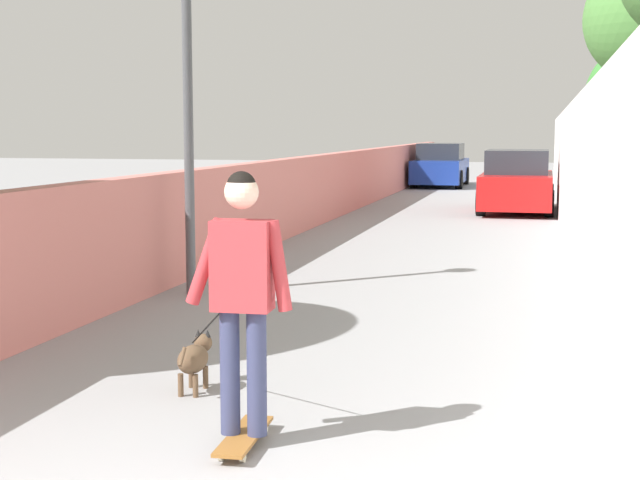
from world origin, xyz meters
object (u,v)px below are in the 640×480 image
object	(u,v)px
person_skateboarder	(242,282)
lamp_post	(187,63)
tree_right_near	(636,100)
car_far	(441,166)
dog	(195,357)
skateboard	(244,436)
car_near	(517,183)

from	to	relation	value
person_skateboarder	lamp_post	bearing A→B (deg)	25.29
tree_right_near	lamp_post	xyz separation A→B (m)	(-11.80, 6.25, 0.13)
car_far	dog	bearing A→B (deg)	-177.74
lamp_post	skateboard	distance (m)	6.32
dog	car_far	world-z (taller)	car_far
tree_right_near	car_near	world-z (taller)	tree_right_near
skateboard	dog	bearing A→B (deg)	35.08
skateboard	tree_right_near	bearing A→B (deg)	-12.74
skateboard	car_near	bearing A→B (deg)	-3.77
skateboard	car_far	xyz separation A→B (m)	(27.52, 1.82, 0.65)
lamp_post	car_far	size ratio (longest dim) A/B	1.01
car_near	skateboard	bearing A→B (deg)	176.23
person_skateboarder	dog	bearing A→B (deg)	35.08
tree_right_near	lamp_post	distance (m)	13.36
lamp_post	person_skateboarder	distance (m)	5.94
tree_right_near	car_far	bearing A→B (deg)	28.10
car_near	car_far	bearing A→B (deg)	17.09
tree_right_near	car_near	size ratio (longest dim) A/B	1.00
car_near	car_far	world-z (taller)	same
skateboard	dog	world-z (taller)	dog
skateboard	person_skateboarder	world-z (taller)	person_skateboarder
tree_right_near	skateboard	xyz separation A→B (m)	(-16.93, 3.83, -2.66)
lamp_post	person_skateboarder	world-z (taller)	lamp_post
skateboard	car_far	distance (m)	27.58
skateboard	car_near	world-z (taller)	car_near
skateboard	person_skateboarder	distance (m)	1.02
tree_right_near	skateboard	distance (m)	17.56
lamp_post	car_far	bearing A→B (deg)	-1.54
tree_right_near	car_near	xyz separation A→B (m)	(0.85, 2.66, -2.01)
skateboard	dog	size ratio (longest dim) A/B	0.57
tree_right_near	dog	distance (m)	16.66
tree_right_near	dog	size ratio (longest dim) A/B	2.83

